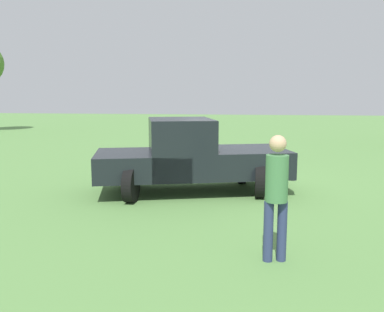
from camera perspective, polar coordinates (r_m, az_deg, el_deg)
name	(u,v)px	position (r m, az deg, el deg)	size (l,w,h in m)	color
ground_plane	(228,184)	(10.95, 5.04, -4.02)	(80.00, 80.00, 0.00)	#5B8C47
pickup_truck	(187,154)	(9.92, -0.68, 0.23)	(3.17, 5.01, 1.82)	black
person_bystander	(276,190)	(5.86, 11.84, -4.77)	(0.38, 0.38, 1.83)	navy
traffic_cone	(236,157)	(14.06, 6.27, -0.09)	(0.32, 0.32, 0.55)	orange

